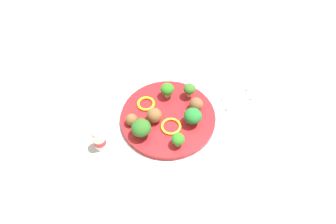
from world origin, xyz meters
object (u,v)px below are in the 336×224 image
broccoli_floret_near_rim (167,90)px  meatball_near_rim (196,104)px  meatball_mid_left (132,120)px  napkin (241,97)px  pepper_ring_center (146,104)px  knife (246,99)px  yogurt_bottle (99,140)px  plate (168,118)px  meatball_front_left (154,115)px  broccoli_floret_back_left (189,89)px  pepper_ring_far_rim (171,126)px  broccoli_floret_back_right (141,128)px  broccoli_floret_mid_left (178,139)px  broccoli_floret_far_rim (193,116)px  fork (239,91)px

broccoli_floret_near_rim → meatball_near_rim: size_ratio=1.14×
meatball_mid_left → napkin: size_ratio=0.20×
pepper_ring_center → knife: pepper_ring_center is taller
meatball_near_rim → yogurt_bottle: 0.30m
pepper_ring_center → yogurt_bottle: yogurt_bottle is taller
meatball_near_rim → knife: 0.17m
meatball_mid_left → napkin: meatball_mid_left is taller
plate → knife: 0.25m
plate → meatball_front_left: bearing=169.7°
plate → broccoli_floret_back_left: bearing=20.3°
yogurt_bottle → plate: bearing=-3.4°
meatball_mid_left → pepper_ring_far_rim: bearing=-36.9°
broccoli_floret_back_right → pepper_ring_center: bearing=56.5°
napkin → broccoli_floret_near_rim: bearing=152.2°
broccoli_floret_back_left → pepper_ring_center: (-0.13, 0.04, -0.03)m
knife → meatball_front_left: bearing=167.6°
broccoli_floret_near_rim → napkin: broccoli_floret_near_rim is taller
broccoli_floret_back_left → meatball_near_rim: broccoli_floret_back_left is taller
broccoli_floret_mid_left → meatball_near_rim: 0.14m
meatball_mid_left → broccoli_floret_far_rim: bearing=-28.9°
plate → broccoli_floret_back_right: (-0.10, -0.02, 0.04)m
meatball_front_left → yogurt_bottle: size_ratio=0.64×
fork → knife: (0.00, -0.04, -0.00)m
broccoli_floret_back_right → meatball_mid_left: broccoli_floret_back_right is taller
broccoli_floret_back_left → meatball_front_left: (-0.14, -0.03, -0.01)m
plate → napkin: bearing=-9.1°
meatball_mid_left → knife: (0.35, -0.09, -0.03)m
meatball_front_left → pepper_ring_far_rim: meatball_front_left is taller
broccoli_floret_far_rim → meatball_front_left: size_ratio=1.17×
broccoli_floret_back_right → broccoli_floret_mid_left: (0.07, -0.08, -0.01)m
pepper_ring_far_rim → yogurt_bottle: 0.20m
broccoli_floret_back_left → napkin: 0.17m
broccoli_floret_back_right → fork: 0.35m
meatball_front_left → pepper_ring_center: bearing=85.2°
knife → yogurt_bottle: size_ratio=2.08×
yogurt_bottle → broccoli_floret_near_rim: bearing=12.9°
broccoli_floret_near_rim → broccoli_floret_far_rim: 0.12m
pepper_ring_far_rim → napkin: bearing=-0.1°
meatball_mid_left → plate: bearing=-16.2°
plate → yogurt_bottle: bearing=176.6°
broccoli_floret_far_rim → knife: 0.20m
knife → yogurt_bottle: yogurt_bottle is taller
broccoli_floret_far_rim → pepper_ring_center: bearing=124.3°
broccoli_floret_back_right → fork: broccoli_floret_back_right is taller
broccoli_floret_far_rim → napkin: (0.19, 0.02, -0.04)m
broccoli_floret_back_right → fork: (0.34, -0.00, -0.04)m
meatball_front_left → napkin: meatball_front_left is taller
plate → meatball_front_left: size_ratio=6.29×
plate → meatball_near_rim: meatball_near_rim is taller
napkin → meatball_near_rim: bearing=172.2°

